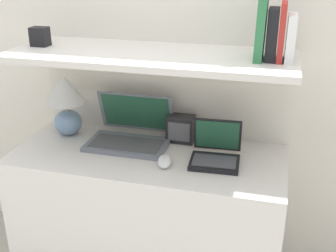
{
  "coord_description": "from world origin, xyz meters",
  "views": [
    {
      "loc": [
        0.54,
        -1.39,
        1.58
      ],
      "look_at": [
        0.1,
        0.27,
        0.86
      ],
      "focal_mm": 45.0,
      "sensor_mm": 36.0,
      "label": 1
    }
  ],
  "objects_px": {
    "laptop_large": "(130,133)",
    "computer_mouse": "(165,161)",
    "router_box": "(181,129)",
    "laptop_small": "(215,153)",
    "book_red": "(282,32)",
    "book_black": "(272,35)",
    "shelf_gadget": "(40,37)",
    "book_white": "(291,38)",
    "book_green": "(261,28)",
    "table_lamp": "(66,100)"
  },
  "relations": [
    {
      "from": "laptop_large",
      "to": "computer_mouse",
      "type": "distance_m",
      "value": 0.29
    },
    {
      "from": "router_box",
      "to": "laptop_small",
      "type": "bearing_deg",
      "value": -40.81
    },
    {
      "from": "book_red",
      "to": "book_black",
      "type": "distance_m",
      "value": 0.04
    },
    {
      "from": "book_red",
      "to": "laptop_small",
      "type": "bearing_deg",
      "value": -166.1
    },
    {
      "from": "router_box",
      "to": "shelf_gadget",
      "type": "xyz_separation_m",
      "value": [
        -0.65,
        -0.11,
        0.44
      ]
    },
    {
      "from": "router_box",
      "to": "book_white",
      "type": "relative_size",
      "value": 0.72
    },
    {
      "from": "router_box",
      "to": "book_green",
      "type": "xyz_separation_m",
      "value": [
        0.35,
        -0.11,
        0.52
      ]
    },
    {
      "from": "book_white",
      "to": "shelf_gadget",
      "type": "height_order",
      "value": "book_white"
    },
    {
      "from": "table_lamp",
      "to": "book_white",
      "type": "height_order",
      "value": "book_white"
    },
    {
      "from": "table_lamp",
      "to": "book_green",
      "type": "height_order",
      "value": "book_green"
    },
    {
      "from": "router_box",
      "to": "book_green",
      "type": "height_order",
      "value": "book_green"
    },
    {
      "from": "laptop_large",
      "to": "shelf_gadget",
      "type": "relative_size",
      "value": 4.43
    },
    {
      "from": "laptop_large",
      "to": "book_green",
      "type": "relative_size",
      "value": 1.53
    },
    {
      "from": "laptop_large",
      "to": "book_black",
      "type": "xyz_separation_m",
      "value": [
        0.63,
        -0.03,
        0.51
      ]
    },
    {
      "from": "book_red",
      "to": "router_box",
      "type": "bearing_deg",
      "value": 165.14
    },
    {
      "from": "table_lamp",
      "to": "laptop_large",
      "type": "height_order",
      "value": "table_lamp"
    },
    {
      "from": "router_box",
      "to": "book_black",
      "type": "relative_size",
      "value": 0.65
    },
    {
      "from": "computer_mouse",
      "to": "shelf_gadget",
      "type": "xyz_separation_m",
      "value": [
        -0.64,
        0.15,
        0.48
      ]
    },
    {
      "from": "book_white",
      "to": "table_lamp",
      "type": "bearing_deg",
      "value": 177.27
    },
    {
      "from": "laptop_small",
      "to": "router_box",
      "type": "relative_size",
      "value": 1.71
    },
    {
      "from": "book_green",
      "to": "book_white",
      "type": "bearing_deg",
      "value": 0.0
    },
    {
      "from": "table_lamp",
      "to": "book_black",
      "type": "height_order",
      "value": "book_black"
    },
    {
      "from": "book_red",
      "to": "shelf_gadget",
      "type": "relative_size",
      "value": 2.62
    },
    {
      "from": "computer_mouse",
      "to": "book_white",
      "type": "bearing_deg",
      "value": 17.41
    },
    {
      "from": "book_green",
      "to": "book_red",
      "type": "bearing_deg",
      "value": 0.0
    },
    {
      "from": "laptop_small",
      "to": "book_white",
      "type": "height_order",
      "value": "book_white"
    },
    {
      "from": "laptop_small",
      "to": "shelf_gadget",
      "type": "relative_size",
      "value": 2.61
    },
    {
      "from": "router_box",
      "to": "book_black",
      "type": "height_order",
      "value": "book_black"
    },
    {
      "from": "laptop_small",
      "to": "computer_mouse",
      "type": "distance_m",
      "value": 0.23
    },
    {
      "from": "book_white",
      "to": "book_red",
      "type": "height_order",
      "value": "book_red"
    },
    {
      "from": "book_green",
      "to": "router_box",
      "type": "bearing_deg",
      "value": 161.9
    },
    {
      "from": "laptop_small",
      "to": "shelf_gadget",
      "type": "xyz_separation_m",
      "value": [
        -0.84,
        0.06,
        0.46
      ]
    },
    {
      "from": "table_lamp",
      "to": "shelf_gadget",
      "type": "height_order",
      "value": "shelf_gadget"
    },
    {
      "from": "book_green",
      "to": "laptop_small",
      "type": "bearing_deg",
      "value": -159.15
    },
    {
      "from": "book_white",
      "to": "book_black",
      "type": "bearing_deg",
      "value": 180.0
    },
    {
      "from": "laptop_large",
      "to": "book_red",
      "type": "xyz_separation_m",
      "value": [
        0.66,
        -0.03,
        0.53
      ]
    },
    {
      "from": "computer_mouse",
      "to": "shelf_gadget",
      "type": "height_order",
      "value": "shelf_gadget"
    },
    {
      "from": "table_lamp",
      "to": "book_red",
      "type": "relative_size",
      "value": 1.38
    },
    {
      "from": "table_lamp",
      "to": "book_green",
      "type": "xyz_separation_m",
      "value": [
        0.92,
        -0.05,
        0.4
      ]
    },
    {
      "from": "book_black",
      "to": "laptop_small",
      "type": "bearing_deg",
      "value": -163.67
    },
    {
      "from": "book_green",
      "to": "book_black",
      "type": "bearing_deg",
      "value": 0.0
    },
    {
      "from": "table_lamp",
      "to": "laptop_large",
      "type": "xyz_separation_m",
      "value": [
        0.34,
        -0.02,
        -0.14
      ]
    },
    {
      "from": "laptop_large",
      "to": "book_red",
      "type": "relative_size",
      "value": 1.69
    },
    {
      "from": "laptop_small",
      "to": "book_red",
      "type": "bearing_deg",
      "value": 13.9
    },
    {
      "from": "laptop_large",
      "to": "shelf_gadget",
      "type": "bearing_deg",
      "value": -175.31
    },
    {
      "from": "router_box",
      "to": "book_black",
      "type": "xyz_separation_m",
      "value": [
        0.39,
        -0.11,
        0.5
      ]
    },
    {
      "from": "computer_mouse",
      "to": "router_box",
      "type": "xyz_separation_m",
      "value": [
        0.01,
        0.26,
        0.05
      ]
    },
    {
      "from": "computer_mouse",
      "to": "book_black",
      "type": "distance_m",
      "value": 0.69
    },
    {
      "from": "computer_mouse",
      "to": "book_green",
      "type": "relative_size",
      "value": 0.51
    },
    {
      "from": "computer_mouse",
      "to": "shelf_gadget",
      "type": "relative_size",
      "value": 1.49
    }
  ]
}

